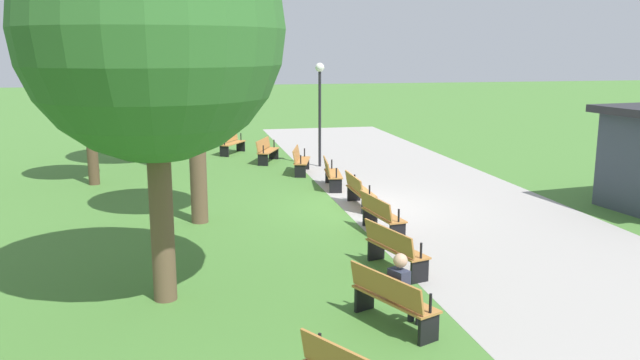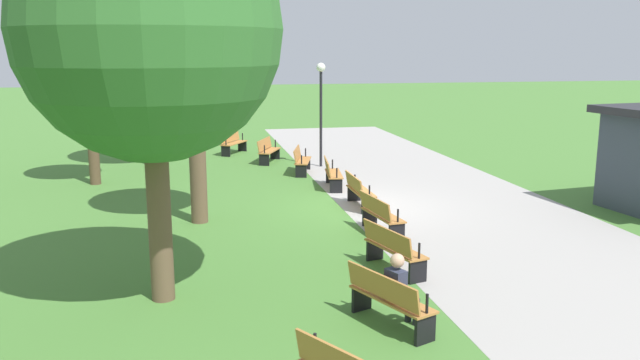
{
  "view_description": "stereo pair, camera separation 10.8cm",
  "coord_description": "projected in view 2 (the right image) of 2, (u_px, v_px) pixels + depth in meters",
  "views": [
    {
      "loc": [
        16.36,
        -4.61,
        4.23
      ],
      "look_at": [
        0.0,
        -1.13,
        0.8
      ],
      "focal_mm": 36.18,
      "sensor_mm": 36.0,
      "label": 1
    },
    {
      "loc": [
        16.39,
        -4.5,
        4.23
      ],
      "look_at": [
        0.0,
        -1.13,
        0.8
      ],
      "focal_mm": 36.18,
      "sensor_mm": 36.0,
      "label": 2
    }
  ],
  "objects": [
    {
      "name": "person_seated",
      "position": [
        400.0,
        288.0,
        9.84
      ],
      "size": [
        0.48,
        0.59,
        1.2
      ],
      "rotation": [
        0.0,
        0.0,
        0.41
      ],
      "color": "#2D3347",
      "rests_on": "ground"
    },
    {
      "name": "bench_5",
      "position": [
        380.0,
        214.0,
        14.87
      ],
      "size": [
        1.65,
        0.68,
        0.89
      ],
      "rotation": [
        0.0,
        0.0,
        0.14
      ],
      "color": "#B27538",
      "rests_on": "ground"
    },
    {
      "name": "bench_1",
      "position": [
        268.0,
        150.0,
        24.23
      ],
      "size": [
        1.66,
        1.07,
        0.89
      ],
      "rotation": [
        0.0,
        0.0,
        -0.41
      ],
      "color": "#B27538",
      "rests_on": "ground"
    },
    {
      "name": "tree_3",
      "position": [
        148.0,
        27.0,
        22.65
      ],
      "size": [
        3.69,
        3.69,
        6.83
      ],
      "color": "brown",
      "rests_on": "ground"
    },
    {
      "name": "bench_6",
      "position": [
        393.0,
        248.0,
        12.36
      ],
      "size": [
        1.67,
        0.88,
        0.89
      ],
      "rotation": [
        0.0,
        0.0,
        0.27
      ],
      "color": "#B27538",
      "rests_on": "ground"
    },
    {
      "name": "ground_plane",
      "position": [
        361.0,
        207.0,
        17.46
      ],
      "size": [
        120.0,
        120.0,
        0.0
      ],
      "primitive_type": "plane",
      "color": "#477A33"
    },
    {
      "name": "tree_1",
      "position": [
        192.0,
        27.0,
        15.03
      ],
      "size": [
        2.85,
        2.85,
        6.22
      ],
      "color": "brown",
      "rests_on": "ground"
    },
    {
      "name": "path_paving",
      "position": [
        447.0,
        203.0,
        17.96
      ],
      "size": [
        34.99,
        6.07,
        0.01
      ],
      "primitive_type": "cube",
      "color": "#A39E99",
      "rests_on": "ground"
    },
    {
      "name": "lamp_post",
      "position": [
        321.0,
        94.0,
        22.97
      ],
      "size": [
        0.32,
        0.32,
        3.72
      ],
      "color": "black",
      "rests_on": "ground"
    },
    {
      "name": "bench_4",
      "position": [
        359.0,
        191.0,
        17.36
      ],
      "size": [
        1.6,
        0.47,
        0.89
      ],
      "color": "#B27538",
      "rests_on": "ground"
    },
    {
      "name": "bench_3",
      "position": [
        332.0,
        173.0,
        19.77
      ],
      "size": [
        1.65,
        0.68,
        0.89
      ],
      "rotation": [
        0.0,
        0.0,
        -0.14
      ],
      "color": "#B27538",
      "rests_on": "ground"
    },
    {
      "name": "tree_2",
      "position": [
        150.0,
        30.0,
        10.18
      ],
      "size": [
        4.25,
        4.25,
        6.65
      ],
      "color": "brown",
      "rests_on": "ground"
    },
    {
      "name": "tree_4",
      "position": [
        86.0,
        46.0,
        19.57
      ],
      "size": [
        2.51,
        2.51,
        5.61
      ],
      "color": "brown",
      "rests_on": "ground"
    },
    {
      "name": "bench_7",
      "position": [
        389.0,
        298.0,
        9.88
      ],
      "size": [
        1.66,
        1.07,
        0.89
      ],
      "rotation": [
        0.0,
        0.0,
        0.41
      ],
      "color": "#B27538",
      "rests_on": "ground"
    },
    {
      "name": "bench_2",
      "position": [
        301.0,
        160.0,
        22.08
      ],
      "size": [
        1.67,
        0.88,
        0.89
      ],
      "rotation": [
        0.0,
        0.0,
        -0.27
      ],
      "color": "#B27538",
      "rests_on": "ground"
    },
    {
      "name": "bench_0",
      "position": [
        233.0,
        142.0,
        26.19
      ],
      "size": [
        1.61,
        1.23,
        0.89
      ],
      "rotation": [
        0.0,
        0.0,
        -0.54
      ],
      "color": "#B27538",
      "rests_on": "ground"
    }
  ]
}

